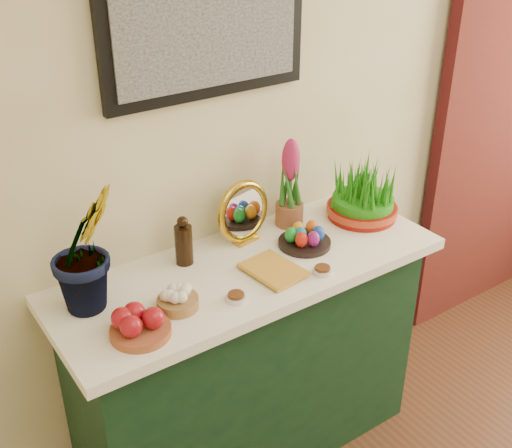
% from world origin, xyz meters
% --- Properties ---
extents(sideboard, '(1.30, 0.45, 0.85)m').
position_xyz_m(sideboard, '(-0.36, 2.00, 0.42)').
color(sideboard, '#12331B').
rests_on(sideboard, ground).
extents(tablecloth, '(1.40, 0.55, 0.04)m').
position_xyz_m(tablecloth, '(-0.36, 2.00, 0.87)').
color(tablecloth, white).
rests_on(tablecloth, sideboard).
extents(hyacinth_green, '(0.32, 0.29, 0.54)m').
position_xyz_m(hyacinth_green, '(-0.90, 2.08, 1.16)').
color(hyacinth_green, '#25661E').
rests_on(hyacinth_green, tablecloth).
extents(apple_bowl, '(0.24, 0.24, 0.09)m').
position_xyz_m(apple_bowl, '(-0.84, 1.86, 0.93)').
color(apple_bowl, brown).
rests_on(apple_bowl, tablecloth).
extents(garlic_basket, '(0.16, 0.16, 0.07)m').
position_xyz_m(garlic_basket, '(-0.69, 1.92, 0.92)').
color(garlic_basket, '#A68243').
rests_on(garlic_basket, tablecloth).
extents(vinegar_cruet, '(0.06, 0.06, 0.18)m').
position_xyz_m(vinegar_cruet, '(-0.54, 2.14, 0.97)').
color(vinegar_cruet, black).
rests_on(vinegar_cruet, tablecloth).
extents(mirror, '(0.24, 0.09, 0.24)m').
position_xyz_m(mirror, '(-0.29, 2.15, 1.00)').
color(mirror, gold).
rests_on(mirror, tablecloth).
extents(book, '(0.16, 0.22, 0.03)m').
position_xyz_m(book, '(-0.40, 1.90, 0.90)').
color(book, gold).
rests_on(book, tablecloth).
extents(spice_dish_left, '(0.06, 0.06, 0.03)m').
position_xyz_m(spice_dish_left, '(-0.52, 1.84, 0.90)').
color(spice_dish_left, silver).
rests_on(spice_dish_left, tablecloth).
extents(spice_dish_right, '(0.06, 0.06, 0.03)m').
position_xyz_m(spice_dish_right, '(-0.19, 1.81, 0.90)').
color(spice_dish_right, silver).
rests_on(spice_dish_right, tablecloth).
extents(egg_plate, '(0.20, 0.20, 0.08)m').
position_xyz_m(egg_plate, '(-0.13, 1.99, 0.92)').
color(egg_plate, black).
rests_on(egg_plate, tablecloth).
extents(hyacinth_pink, '(0.11, 0.11, 0.35)m').
position_xyz_m(hyacinth_pink, '(-0.07, 2.15, 1.05)').
color(hyacinth_pink, brown).
rests_on(hyacinth_pink, tablecloth).
extents(wheatgrass_sabzeh, '(0.28, 0.28, 0.23)m').
position_xyz_m(wheatgrass_sabzeh, '(0.20, 2.04, 0.99)').
color(wheatgrass_sabzeh, maroon).
rests_on(wheatgrass_sabzeh, tablecloth).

